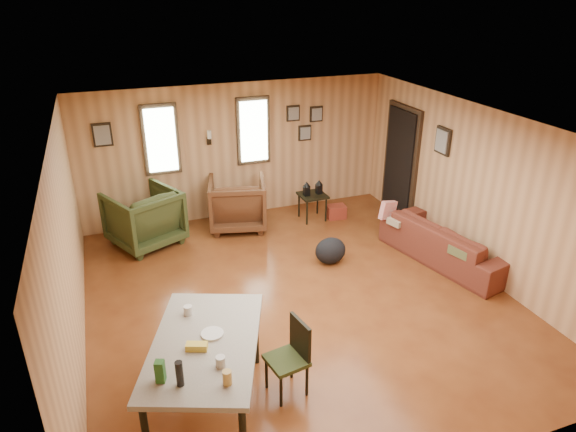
{
  "coord_description": "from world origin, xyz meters",
  "views": [
    {
      "loc": [
        -2.19,
        -5.51,
        3.93
      ],
      "look_at": [
        0.0,
        0.4,
        1.05
      ],
      "focal_mm": 32.0,
      "sensor_mm": 36.0,
      "label": 1
    }
  ],
  "objects_px": {
    "sofa": "(449,236)",
    "recliner_brown": "(237,201)",
    "dining_table": "(205,349)",
    "recliner_green": "(144,215)",
    "end_table": "(156,217)",
    "side_table": "(313,193)"
  },
  "relations": [
    {
      "from": "recliner_brown",
      "to": "dining_table",
      "type": "distance_m",
      "value": 4.28
    },
    {
      "from": "sofa",
      "to": "recliner_green",
      "type": "relative_size",
      "value": 2.09
    },
    {
      "from": "recliner_green",
      "to": "dining_table",
      "type": "height_order",
      "value": "dining_table"
    },
    {
      "from": "sofa",
      "to": "end_table",
      "type": "height_order",
      "value": "sofa"
    },
    {
      "from": "side_table",
      "to": "dining_table",
      "type": "height_order",
      "value": "dining_table"
    },
    {
      "from": "recliner_brown",
      "to": "recliner_green",
      "type": "relative_size",
      "value": 0.95
    },
    {
      "from": "sofa",
      "to": "recliner_brown",
      "type": "xyz_separation_m",
      "value": [
        -2.7,
        2.28,
        0.07
      ]
    },
    {
      "from": "recliner_green",
      "to": "end_table",
      "type": "bearing_deg",
      "value": 170.94
    },
    {
      "from": "side_table",
      "to": "end_table",
      "type": "bearing_deg",
      "value": 177.75
    },
    {
      "from": "recliner_brown",
      "to": "dining_table",
      "type": "relative_size",
      "value": 0.52
    },
    {
      "from": "end_table",
      "to": "dining_table",
      "type": "bearing_deg",
      "value": -90.09
    },
    {
      "from": "side_table",
      "to": "recliner_green",
      "type": "bearing_deg",
      "value": 178.96
    },
    {
      "from": "recliner_brown",
      "to": "side_table",
      "type": "relative_size",
      "value": 1.32
    },
    {
      "from": "end_table",
      "to": "side_table",
      "type": "bearing_deg",
      "value": -2.25
    },
    {
      "from": "sofa",
      "to": "dining_table",
      "type": "xyz_separation_m",
      "value": [
        -4.1,
        -1.75,
        0.34
      ]
    },
    {
      "from": "sofa",
      "to": "dining_table",
      "type": "distance_m",
      "value": 4.47
    },
    {
      "from": "dining_table",
      "to": "end_table",
      "type": "bearing_deg",
      "value": 111.22
    },
    {
      "from": "recliner_brown",
      "to": "dining_table",
      "type": "xyz_separation_m",
      "value": [
        -1.4,
        -4.03,
        0.27
      ]
    },
    {
      "from": "sofa",
      "to": "end_table",
      "type": "bearing_deg",
      "value": 48.66
    },
    {
      "from": "sofa",
      "to": "dining_table",
      "type": "height_order",
      "value": "dining_table"
    },
    {
      "from": "sofa",
      "to": "recliner_green",
      "type": "xyz_separation_m",
      "value": [
        -4.28,
        2.18,
        0.09
      ]
    },
    {
      "from": "recliner_green",
      "to": "dining_table",
      "type": "xyz_separation_m",
      "value": [
        0.18,
        -3.93,
        0.25
      ]
    }
  ]
}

